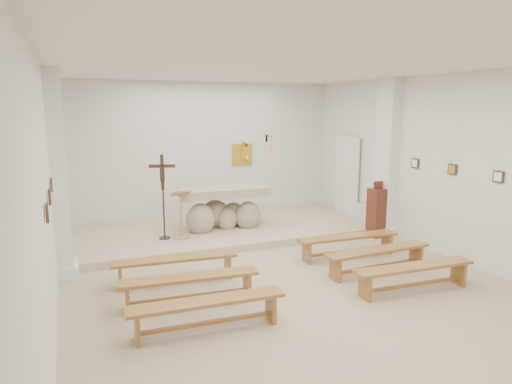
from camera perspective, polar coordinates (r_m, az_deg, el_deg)
name	(u,v)px	position (r m, az deg, el deg)	size (l,w,h in m)	color
ground	(291,287)	(7.59, 4.46, -11.72)	(7.00, 10.00, 0.00)	tan
wall_left	(47,197)	(6.34, -24.63, -0.60)	(0.02, 10.00, 3.50)	silver
wall_right	(462,169)	(9.23, 24.32, 2.64)	(0.02, 10.00, 3.50)	silver
wall_back	(203,152)	(11.74, -6.59, 5.00)	(7.00, 0.02, 3.50)	silver
ceiling	(295,65)	(7.05, 4.88, 15.55)	(7.00, 10.00, 0.02)	silver
sanctuary_platform	(223,230)	(10.63, -4.16, -4.72)	(6.98, 3.00, 0.15)	#C7B199
pilaster_left	(59,175)	(8.32, -23.42, 1.93)	(0.26, 0.55, 3.50)	white
pilaster_right	(387,158)	(10.61, 16.00, 4.08)	(0.26, 0.55, 3.50)	white
gold_wall_relief	(242,154)	(12.05, -1.73, 4.73)	(0.55, 0.04, 0.55)	gold
sanctuary_lamp	(270,148)	(12.07, 1.82, 5.50)	(0.11, 0.36, 0.44)	black
station_frame_left_front	(47,213)	(5.56, -24.64, -2.37)	(0.03, 0.20, 0.20)	#3D2A1B
station_frame_left_mid	(50,197)	(6.54, -24.39, -0.54)	(0.03, 0.20, 0.20)	#3D2A1B
station_frame_left_rear	(51,185)	(7.53, -24.20, 0.82)	(0.03, 0.20, 0.20)	#3D2A1B
station_frame_right_front	(498,177)	(8.70, 28.03, 1.71)	(0.03, 0.20, 0.20)	#3D2A1B
station_frame_right_mid	(452,169)	(9.36, 23.33, 2.62)	(0.03, 0.20, 0.20)	#3D2A1B
station_frame_right_rear	(415,163)	(10.07, 19.27, 3.40)	(0.03, 0.20, 0.20)	#3D2A1B
radiator_left	(62,249)	(9.31, -23.09, -6.54)	(0.10, 0.85, 0.52)	silver
radiator_right	(367,216)	(11.44, 13.69, -2.89)	(0.10, 0.85, 0.52)	silver
altar	(223,211)	(10.43, -4.14, -2.37)	(2.02, 0.92, 1.02)	tan
lectern	(181,214)	(9.69, -9.34, -2.69)	(0.40, 0.34, 1.06)	tan
crucifix_stand	(163,191)	(9.60, -11.55, 0.17)	(0.53, 0.23, 1.77)	#3A2212
potted_plant	(205,210)	(11.14, -6.36, -2.23)	(0.48, 0.42, 0.54)	#2D6327
donation_pedestal	(377,212)	(10.56, 14.87, -2.46)	(0.37, 0.37, 1.26)	#4F1F16
bench_left_front	(176,264)	(7.74, -10.03, -8.82)	(2.07, 0.51, 0.43)	olive
bench_right_front	(348,241)	(9.04, 11.47, -6.02)	(2.07, 0.43, 0.43)	olive
bench_left_second	(189,283)	(6.91, -8.33, -11.18)	(2.07, 0.50, 0.43)	olive
bench_right_second	(378,255)	(8.34, 14.98, -7.59)	(2.06, 0.40, 0.43)	olive
bench_left_third	(207,308)	(6.10, -6.14, -14.17)	(2.07, 0.43, 0.43)	olive
bench_right_third	(414,272)	(7.68, 19.15, -9.41)	(2.07, 0.45, 0.43)	olive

